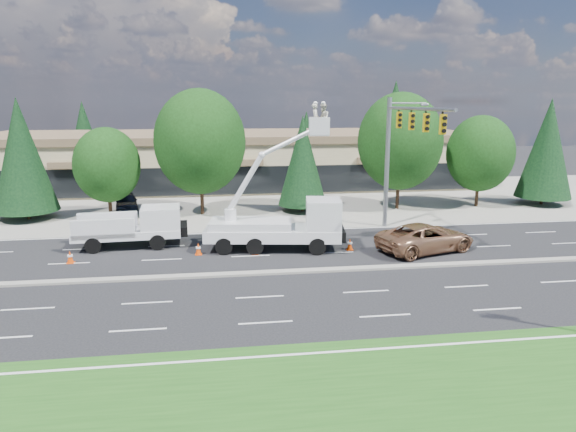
{
  "coord_description": "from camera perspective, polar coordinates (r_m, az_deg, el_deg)",
  "views": [
    {
      "loc": [
        -1.74,
        -25.18,
        8.72
      ],
      "look_at": [
        2.13,
        2.79,
        2.4
      ],
      "focal_mm": 32.0,
      "sensor_mm": 36.0,
      "label": 1
    }
  ],
  "objects": [
    {
      "name": "tree_front_b",
      "position": [
        42.8,
        -27.48,
        6.04
      ],
      "size": [
        4.6,
        4.6,
        9.07
      ],
      "color": "#332114",
      "rests_on": "ground"
    },
    {
      "name": "tree_front_d",
      "position": [
        40.31,
        -9.76,
        8.13
      ],
      "size": [
        7.01,
        7.01,
        9.72
      ],
      "color": "#332114",
      "rests_on": "ground"
    },
    {
      "name": "ground",
      "position": [
        26.7,
        -3.74,
        -6.47
      ],
      "size": [
        140.0,
        140.0,
        0.0
      ],
      "primitive_type": "plane",
      "color": "black",
      "rests_on": "ground"
    },
    {
      "name": "tree_front_f",
      "position": [
        42.91,
        12.35,
        8.1
      ],
      "size": [
        6.84,
        6.84,
        9.49
      ],
      "color": "#332114",
      "rests_on": "ground"
    },
    {
      "name": "tree_front_g",
      "position": [
        45.88,
        20.57,
        6.51
      ],
      "size": [
        5.51,
        5.51,
        7.64
      ],
      "color": "#332114",
      "rests_on": "ground"
    },
    {
      "name": "tree_back_a",
      "position": [
        69.23,
        -21.71,
        8.42
      ],
      "size": [
        4.46,
        4.46,
        8.79
      ],
      "color": "#332114",
      "rests_on": "ground"
    },
    {
      "name": "parked_car_east",
      "position": [
        47.52,
        1.82,
        3.03
      ],
      "size": [
        2.52,
        5.12,
        1.62
      ],
      "primitive_type": "imported",
      "rotation": [
        0.0,
        0.0,
        -0.17
      ],
      "color": "black",
      "rests_on": "ground"
    },
    {
      "name": "strip_mall",
      "position": [
        55.49,
        -6.09,
        6.46
      ],
      "size": [
        50.4,
        15.4,
        5.5
      ],
      "color": "tan",
      "rests_on": "ground"
    },
    {
      "name": "tree_back_c",
      "position": [
        68.36,
        2.04,
        8.67
      ],
      "size": [
        3.8,
        3.8,
        7.5
      ],
      "color": "#332114",
      "rests_on": "ground"
    },
    {
      "name": "minivan",
      "position": [
        31.5,
        15.06,
        -2.33
      ],
      "size": [
        6.57,
        4.47,
        1.67
      ],
      "primitive_type": "imported",
      "rotation": [
        0.0,
        0.0,
        1.88
      ],
      "color": "#9C6C4B",
      "rests_on": "ground"
    },
    {
      "name": "traffic_cone_c",
      "position": [
        29.92,
        -3.71,
        -3.68
      ],
      "size": [
        0.4,
        0.4,
        0.7
      ],
      "color": "#DA3F06",
      "rests_on": "ground"
    },
    {
      "name": "concrete_apron",
      "position": [
        46.04,
        -5.58,
        1.65
      ],
      "size": [
        140.0,
        22.0,
        0.01
      ],
      "primitive_type": "cube",
      "color": "gray",
      "rests_on": "ground"
    },
    {
      "name": "traffic_cone_a",
      "position": [
        30.78,
        -23.06,
        -4.22
      ],
      "size": [
        0.4,
        0.4,
        0.7
      ],
      "color": "#DA3F06",
      "rests_on": "ground"
    },
    {
      "name": "grass_verge",
      "position": [
        15.08,
        0.23,
        -22.71
      ],
      "size": [
        140.0,
        10.0,
        0.01
      ],
      "primitive_type": "cube",
      "color": "#1D4E16",
      "rests_on": "ground"
    },
    {
      "name": "tree_front_c",
      "position": [
        41.28,
        -19.46,
        5.36
      ],
      "size": [
        4.95,
        4.95,
        6.87
      ],
      "color": "#332114",
      "rests_on": "ground"
    },
    {
      "name": "traffic_cone_b",
      "position": [
        30.32,
        -9.92,
        -3.62
      ],
      "size": [
        0.4,
        0.4,
        0.7
      ],
      "color": "#DA3F06",
      "rests_on": "ground"
    },
    {
      "name": "parked_car_west",
      "position": [
        43.86,
        -17.52,
        1.53
      ],
      "size": [
        2.46,
        4.52,
        1.46
      ],
      "primitive_type": "imported",
      "rotation": [
        0.0,
        0.0,
        0.18
      ],
      "color": "black",
      "rests_on": "ground"
    },
    {
      "name": "road_median",
      "position": [
        26.68,
        -3.74,
        -6.35
      ],
      "size": [
        120.0,
        0.55,
        0.12
      ],
      "primitive_type": "cube",
      "color": "gray",
      "rests_on": "ground"
    },
    {
      "name": "tree_front_e",
      "position": [
        41.0,
        1.63,
        6.18
      ],
      "size": [
        3.9,
        3.9,
        7.69
      ],
      "color": "#332114",
      "rests_on": "ground"
    },
    {
      "name": "tree_back_b",
      "position": [
        67.29,
        -9.95,
        9.69
      ],
      "size": [
        5.2,
        5.2,
        10.26
      ],
      "color": "#332114",
      "rests_on": "ground"
    },
    {
      "name": "signal_mast",
      "position": [
        34.41,
        12.26,
        7.89
      ],
      "size": [
        2.76,
        10.16,
        9.0
      ],
      "color": "gray",
      "rests_on": "ground"
    },
    {
      "name": "utility_pickup",
      "position": [
        32.73,
        -16.55,
        -1.57
      ],
      "size": [
        6.44,
        2.81,
        2.42
      ],
      "rotation": [
        0.0,
        0.0,
        0.06
      ],
      "color": "silver",
      "rests_on": "ground"
    },
    {
      "name": "bucket_truck",
      "position": [
        30.5,
        -0.19,
        -0.33
      ],
      "size": [
        8.33,
        3.55,
        8.72
      ],
      "rotation": [
        0.0,
        0.0,
        -0.15
      ],
      "color": "silver",
      "rests_on": "ground"
    },
    {
      "name": "tree_back_d",
      "position": [
        71.3,
        11.76,
        10.3
      ],
      "size": [
        5.82,
        5.82,
        11.46
      ],
      "color": "#332114",
      "rests_on": "ground"
    },
    {
      "name": "tree_front_h",
      "position": [
        48.98,
        26.84,
        6.73
      ],
      "size": [
        4.58,
        4.58,
        9.03
      ],
      "color": "#332114",
      "rests_on": "ground"
    },
    {
      "name": "traffic_cone_d",
      "position": [
        31.05,
        6.88,
        -3.14
      ],
      "size": [
        0.4,
        0.4,
        0.7
      ],
      "color": "#DA3F06",
      "rests_on": "ground"
    }
  ]
}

